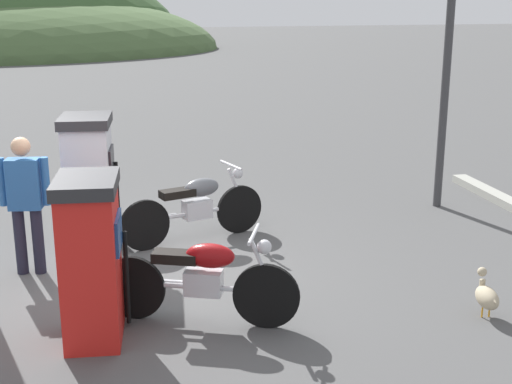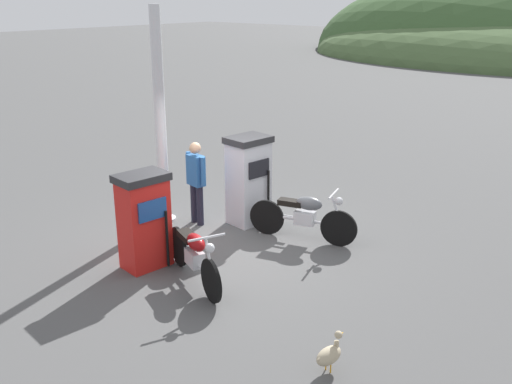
# 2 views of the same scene
# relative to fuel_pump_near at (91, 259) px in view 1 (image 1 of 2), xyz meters

# --- Properties ---
(ground_plane) EXTENTS (120.00, 120.00, 0.00)m
(ground_plane) POSITION_rel_fuel_pump_near_xyz_m (0.46, 1.25, -0.79)
(ground_plane) COLOR #4C4C4C
(fuel_pump_near) EXTENTS (0.66, 0.84, 1.56)m
(fuel_pump_near) POSITION_rel_fuel_pump_near_xyz_m (0.00, 0.00, 0.00)
(fuel_pump_near) COLOR red
(fuel_pump_near) RESTS_ON ground
(fuel_pump_far) EXTENTS (0.71, 0.84, 1.69)m
(fuel_pump_far) POSITION_rel_fuel_pump_near_xyz_m (-0.00, 2.51, 0.07)
(fuel_pump_far) COLOR silver
(fuel_pump_far) RESTS_ON ground
(motorcycle_near_pump) EXTENTS (1.85, 0.89, 0.96)m
(motorcycle_near_pump) POSITION_rel_fuel_pump_near_xyz_m (1.02, 0.10, -0.31)
(motorcycle_near_pump) COLOR black
(motorcycle_near_pump) RESTS_ON ground
(motorcycle_far_pump) EXTENTS (1.93, 0.76, 0.96)m
(motorcycle_far_pump) POSITION_rel_fuel_pump_near_xyz_m (1.32, 2.49, -0.30)
(motorcycle_far_pump) COLOR black
(motorcycle_far_pump) RESTS_ON ground
(attendant_person) EXTENTS (0.58, 0.26, 1.60)m
(attendant_person) POSITION_rel_fuel_pump_near_xyz_m (-0.70, 1.81, 0.12)
(attendant_person) COLOR #1E1E2D
(attendant_person) RESTS_ON ground
(wandering_duck) EXTENTS (0.23, 0.47, 0.47)m
(wandering_duck) POSITION_rel_fuel_pump_near_xyz_m (3.79, -0.41, -0.57)
(wandering_duck) COLOR tan
(wandering_duck) RESTS_ON ground
(roadside_traffic_light) EXTENTS (0.39, 0.27, 3.92)m
(roadside_traffic_light) POSITION_rel_fuel_pump_near_xyz_m (5.03, 3.22, 1.87)
(roadside_traffic_light) COLOR #38383A
(roadside_traffic_light) RESTS_ON ground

